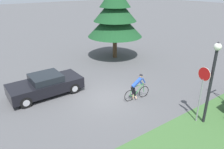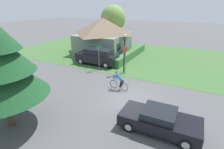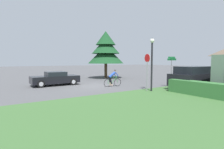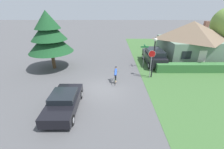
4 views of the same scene
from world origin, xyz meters
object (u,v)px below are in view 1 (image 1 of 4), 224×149
at_px(cyclist, 137,88).
at_px(street_lamp, 213,72).
at_px(conifer_tall_near, 115,15).
at_px(sedan_left_lane, 46,85).
at_px(stop_sign, 202,85).

distance_m(cyclist, street_lamp, 4.30).
relative_size(cyclist, conifer_tall_near, 0.27).
distance_m(cyclist, conifer_tall_near, 8.53).
relative_size(cyclist, street_lamp, 0.42).
bearing_deg(sedan_left_lane, stop_sign, -55.00).
bearing_deg(conifer_tall_near, stop_sign, -14.36).
height_order(sedan_left_lane, cyclist, cyclist).
xyz_separation_m(cyclist, stop_sign, (3.43, 0.91, 1.26)).
bearing_deg(cyclist, sedan_left_lane, 144.71).
bearing_deg(sedan_left_lane, street_lamp, -54.69).
height_order(sedan_left_lane, stop_sign, stop_sign).
bearing_deg(sedan_left_lane, cyclist, -41.91).
height_order(stop_sign, street_lamp, street_lamp).
relative_size(stop_sign, conifer_tall_near, 0.46).
bearing_deg(conifer_tall_near, street_lamp, -12.85).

